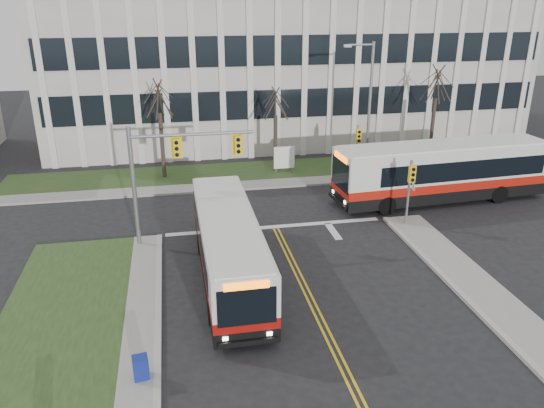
{
  "coord_description": "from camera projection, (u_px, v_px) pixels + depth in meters",
  "views": [
    {
      "loc": [
        -5.23,
        -18.27,
        11.92
      ],
      "look_at": [
        -0.47,
        6.64,
        2.0
      ],
      "focal_mm": 35.0,
      "sensor_mm": 36.0,
      "label": 1
    }
  ],
  "objects": [
    {
      "name": "sidewalk_cross",
      "position": [
        326.0,
        180.0,
        36.72
      ],
      "size": [
        44.0,
        1.6,
        0.14
      ],
      "primitive_type": "cube",
      "color": "#9E9B93",
      "rests_on": "ground"
    },
    {
      "name": "directory_sign",
      "position": [
        284.0,
        158.0,
        37.98
      ],
      "size": [
        1.5,
        0.12,
        2.0
      ],
      "color": "slate",
      "rests_on": "ground"
    },
    {
      "name": "newspaper_box_blue",
      "position": [
        141.0,
        369.0,
        17.47
      ],
      "size": [
        0.56,
        0.52,
        0.95
      ],
      "primitive_type": "cube",
      "rotation": [
        0.0,
        0.0,
        0.15
      ],
      "color": "navy",
      "rests_on": "ground"
    },
    {
      "name": "signal_pole_near",
      "position": [
        410.0,
        184.0,
        28.63
      ],
      "size": [
        0.34,
        0.39,
        3.8
      ],
      "color": "slate",
      "rests_on": "ground"
    },
    {
      "name": "building_lawn",
      "position": [
        316.0,
        169.0,
        39.28
      ],
      "size": [
        44.0,
        5.0,
        0.12
      ],
      "primitive_type": "cube",
      "color": "#2A411B",
      "rests_on": "ground"
    },
    {
      "name": "office_building",
      "position": [
        283.0,
        67.0,
        48.09
      ],
      "size": [
        40.0,
        16.0,
        12.0
      ],
      "primitive_type": "cube",
      "color": "beige",
      "rests_on": "ground"
    },
    {
      "name": "tree_right",
      "position": [
        437.0,
        85.0,
        38.73
      ],
      "size": [
        1.8,
        1.8,
        8.25
      ],
      "color": "#42352B",
      "rests_on": "ground"
    },
    {
      "name": "ground",
      "position": [
        313.0,
        305.0,
        21.97
      ],
      "size": [
        120.0,
        120.0,
        0.0
      ],
      "primitive_type": "plane",
      "color": "black",
      "rests_on": "ground"
    },
    {
      "name": "bus_main",
      "position": [
        229.0,
        248.0,
        23.6
      ],
      "size": [
        2.46,
        11.19,
        2.98
      ],
      "primitive_type": null,
      "rotation": [
        0.0,
        0.0,
        0.0
      ],
      "color": "silver",
      "rests_on": "ground"
    },
    {
      "name": "bus_cross",
      "position": [
        441.0,
        173.0,
        32.69
      ],
      "size": [
        13.55,
        3.79,
        3.57
      ],
      "primitive_type": null,
      "rotation": [
        0.0,
        0.0,
        -1.5
      ],
      "color": "silver",
      "rests_on": "ground"
    },
    {
      "name": "streetlight",
      "position": [
        367.0,
        102.0,
        36.3
      ],
      "size": [
        2.15,
        0.25,
        9.2
      ],
      "color": "slate",
      "rests_on": "ground"
    },
    {
      "name": "mast_arm_signal",
      "position": [
        167.0,
        165.0,
        25.98
      ],
      "size": [
        6.11,
        0.38,
        6.2
      ],
      "color": "slate",
      "rests_on": "ground"
    },
    {
      "name": "tree_mid",
      "position": [
        276.0,
        105.0,
        37.18
      ],
      "size": [
        1.8,
        1.8,
        6.82
      ],
      "color": "#42352B",
      "rests_on": "ground"
    },
    {
      "name": "signal_pole_far",
      "position": [
        357.0,
        144.0,
        36.4
      ],
      "size": [
        0.34,
        0.39,
        3.8
      ],
      "color": "slate",
      "rests_on": "ground"
    },
    {
      "name": "tree_left",
      "position": [
        159.0,
        100.0,
        35.37
      ],
      "size": [
        1.8,
        1.8,
        7.7
      ],
      "color": "#42352B",
      "rests_on": "ground"
    }
  ]
}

